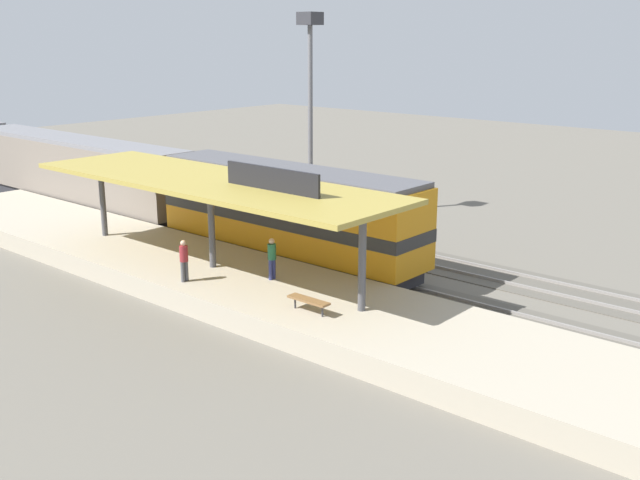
{
  "coord_description": "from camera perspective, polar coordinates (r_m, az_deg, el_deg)",
  "views": [
    {
      "loc": [
        -24.64,
        -23.34,
        10.42
      ],
      "look_at": [
        -1.38,
        -3.25,
        2.0
      ],
      "focal_mm": 41.94,
      "sensor_mm": 36.0,
      "label": 1
    }
  ],
  "objects": [
    {
      "name": "person_waiting",
      "position": [
        30.22,
        -10.34,
        -1.4
      ],
      "size": [
        0.34,
        0.34,
        1.71
      ],
      "color": "#4C4C51",
      "rests_on": "platform"
    },
    {
      "name": "track_near",
      "position": [
        35.49,
        -2.52,
        -1.71
      ],
      "size": [
        3.2,
        110.0,
        0.16
      ],
      "color": "#565249",
      "rests_on": "ground"
    },
    {
      "name": "locomotive",
      "position": [
        34.84,
        -2.5,
        2.01
      ],
      "size": [
        2.93,
        14.43,
        4.44
      ],
      "color": "#28282D",
      "rests_on": "track_near"
    },
    {
      "name": "light_mast",
      "position": [
        43.39,
        -0.75,
        12.65
      ],
      "size": [
        1.1,
        1.1,
        11.7
      ],
      "color": "slate",
      "rests_on": "ground"
    },
    {
      "name": "platform",
      "position": [
        32.34,
        -8.13,
        -2.8
      ],
      "size": [
        6.0,
        44.0,
        0.9
      ],
      "primitive_type": "cube",
      "color": "#A89E89",
      "rests_on": "ground"
    },
    {
      "name": "person_walking",
      "position": [
        30.05,
        -3.69,
        -1.27
      ],
      "size": [
        0.34,
        0.34,
        1.71
      ],
      "color": "navy",
      "rests_on": "platform"
    },
    {
      "name": "passenger_carriage_front",
      "position": [
        48.76,
        -18.17,
        4.99
      ],
      "size": [
        2.9,
        20.0,
        4.24
      ],
      "color": "#28282D",
      "rests_on": "track_near"
    },
    {
      "name": "ground_plane",
      "position": [
        36.92,
        -0.39,
        -1.07
      ],
      "size": [
        120.0,
        120.0,
        0.0
      ],
      "primitive_type": "plane",
      "color": "#666056"
    },
    {
      "name": "track_far",
      "position": [
        38.83,
        2.14,
        -0.21
      ],
      "size": [
        3.2,
        110.0,
        0.16
      ],
      "color": "#565249",
      "rests_on": "ground"
    },
    {
      "name": "station_canopy",
      "position": [
        31.25,
        -8.29,
        4.3
      ],
      "size": [
        5.2,
        18.0,
        4.7
      ],
      "color": "#47474C",
      "rests_on": "platform"
    },
    {
      "name": "platform_bench",
      "position": [
        26.58,
        -0.88,
        -4.64
      ],
      "size": [
        0.44,
        1.7,
        0.5
      ],
      "color": "#333338",
      "rests_on": "platform"
    }
  ]
}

